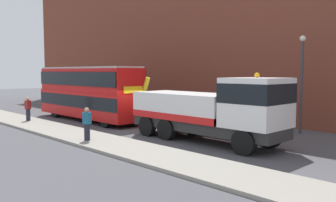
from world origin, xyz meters
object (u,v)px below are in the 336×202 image
Objects in this scene: pedestrian_onlooker at (28,109)px; pedestrian_bystander at (87,124)px; street_lamp at (302,76)px; recovery_tow_truck at (211,109)px; double_decker_bus at (88,91)px.

pedestrian_bystander is at bearing -30.40° from pedestrian_onlooker.
recovery_tow_truck is at bearing -108.34° from street_lamp.
recovery_tow_truck is 6.54m from street_lamp.
pedestrian_onlooker is 0.29× the size of street_lamp.
pedestrian_bystander is at bearing -132.83° from recovery_tow_truck.
pedestrian_onlooker is 9.52m from pedestrian_bystander.
street_lamp is (1.99, 5.99, 1.71)m from recovery_tow_truck.
recovery_tow_truck is 6.47m from pedestrian_bystander.
street_lamp is at bearing 23.45° from double_decker_bus.
recovery_tow_truck is at bearing -58.87° from pedestrian_bystander.
recovery_tow_truck reaches higher than pedestrian_bystander.
pedestrian_onlooker is at bearing 69.11° from pedestrian_bystander.
recovery_tow_truck is 0.92× the size of double_decker_bus.
pedestrian_bystander is (9.48, -0.84, 0.00)m from pedestrian_onlooker.
pedestrian_onlooker is 18.83m from street_lamp.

